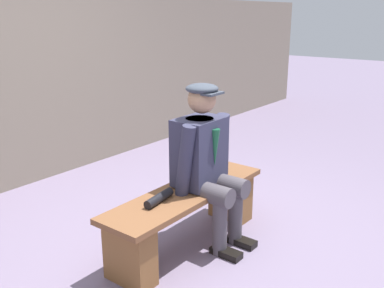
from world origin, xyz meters
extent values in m
plane|color=slate|center=(0.00, 0.00, 0.00)|extent=(30.00, 30.00, 0.00)
cube|color=brown|center=(0.00, 0.00, 0.43)|extent=(1.50, 0.41, 0.04)
cube|color=brown|center=(-0.61, 0.00, 0.21)|extent=(0.17, 0.35, 0.41)
cube|color=brown|center=(0.61, 0.00, 0.21)|extent=(0.17, 0.35, 0.41)
cube|color=#32334C|center=(-0.15, 0.00, 0.72)|extent=(0.38, 0.28, 0.52)
cylinder|color=#1E2338|center=(-0.15, 0.00, 0.95)|extent=(0.21, 0.21, 0.06)
cone|color=#195938|center=(-0.15, 0.14, 0.78)|extent=(0.07, 0.07, 0.28)
sphere|color=tan|center=(-0.15, 0.02, 1.12)|extent=(0.21, 0.21, 0.21)
ellipsoid|color=#39404C|center=(-0.15, 0.02, 1.20)|extent=(0.24, 0.24, 0.07)
cube|color=#39404C|center=(-0.15, 0.11, 1.18)|extent=(0.17, 0.09, 0.02)
cylinder|color=#4E474F|center=(-0.26, 0.13, 0.46)|extent=(0.15, 0.44, 0.15)
cylinder|color=#4E474F|center=(-0.26, 0.27, 0.23)|extent=(0.11, 0.11, 0.46)
cube|color=black|center=(-0.26, 0.33, 0.03)|extent=(0.10, 0.24, 0.05)
cylinder|color=#32334C|center=(-0.37, 0.04, 0.70)|extent=(0.10, 0.15, 0.57)
cylinder|color=#4E474F|center=(-0.05, 0.13, 0.46)|extent=(0.15, 0.44, 0.15)
cylinder|color=#4E474F|center=(-0.05, 0.27, 0.23)|extent=(0.11, 0.11, 0.46)
cube|color=black|center=(-0.05, 0.33, 0.03)|extent=(0.10, 0.24, 0.05)
cylinder|color=#32334C|center=(0.07, 0.04, 0.70)|extent=(0.11, 0.18, 0.57)
cylinder|color=black|center=(0.28, -0.03, 0.48)|extent=(0.29, 0.10, 0.06)
cube|color=gray|center=(0.00, -2.21, 0.96)|extent=(12.00, 0.24, 1.92)
camera|label=1|loc=(2.35, 1.87, 1.73)|focal=40.65mm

